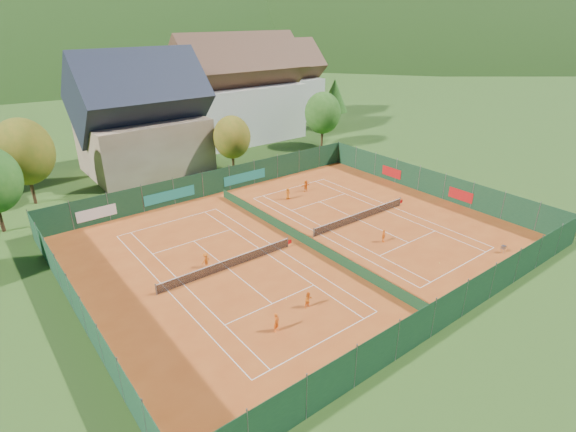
{
  "coord_description": "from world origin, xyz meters",
  "views": [
    {
      "loc": [
        -24.16,
        -29.19,
        19.93
      ],
      "look_at": [
        0.0,
        2.0,
        2.0
      ],
      "focal_mm": 28.0,
      "sensor_mm": 36.0,
      "label": 1
    }
  ],
  "objects_px": {
    "player_right_far_a": "(288,194)",
    "chalet": "(142,122)",
    "hotel_block_a": "(239,95)",
    "player_right_near": "(384,236)",
    "hotel_block_b": "(278,87)",
    "player_left_mid": "(309,300)",
    "player_right_far_b": "(306,186)",
    "ball_hopper": "(504,247)",
    "player_left_near": "(276,322)",
    "player_left_far": "(206,260)"
  },
  "relations": [
    {
      "from": "chalet",
      "to": "player_right_near",
      "type": "bearing_deg",
      "value": -75.17
    },
    {
      "from": "player_right_far_a",
      "to": "player_right_far_b",
      "type": "height_order",
      "value": "player_right_far_b"
    },
    {
      "from": "hotel_block_a",
      "to": "player_left_mid",
      "type": "distance_m",
      "value": 50.05
    },
    {
      "from": "player_left_near",
      "to": "player_left_far",
      "type": "bearing_deg",
      "value": 65.21
    },
    {
      "from": "ball_hopper",
      "to": "player_left_near",
      "type": "bearing_deg",
      "value": 170.73
    },
    {
      "from": "hotel_block_b",
      "to": "ball_hopper",
      "type": "xyz_separation_m",
      "value": [
        -16.8,
        -56.86,
        -6.06
      ]
    },
    {
      "from": "player_left_mid",
      "to": "player_left_far",
      "type": "bearing_deg",
      "value": 105.86
    },
    {
      "from": "hotel_block_a",
      "to": "player_right_far_b",
      "type": "height_order",
      "value": "hotel_block_a"
    },
    {
      "from": "player_left_far",
      "to": "player_left_near",
      "type": "bearing_deg",
      "value": 74.76
    },
    {
      "from": "hotel_block_b",
      "to": "player_left_far",
      "type": "xyz_separation_m",
      "value": [
        -39.35,
        -42.63,
        -5.92
      ]
    },
    {
      "from": "player_left_near",
      "to": "player_right_far_b",
      "type": "relative_size",
      "value": 1.02
    },
    {
      "from": "ball_hopper",
      "to": "player_right_far_a",
      "type": "height_order",
      "value": "player_right_far_a"
    },
    {
      "from": "hotel_block_a",
      "to": "player_right_near",
      "type": "height_order",
      "value": "hotel_block_a"
    },
    {
      "from": "player_left_far",
      "to": "player_left_mid",
      "type": "bearing_deg",
      "value": 94.5
    },
    {
      "from": "ball_hopper",
      "to": "player_left_near",
      "type": "height_order",
      "value": "player_left_near"
    },
    {
      "from": "hotel_block_b",
      "to": "player_right_near",
      "type": "relative_size",
      "value": 13.6
    },
    {
      "from": "chalet",
      "to": "player_left_far",
      "type": "distance_m",
      "value": 29.92
    },
    {
      "from": "hotel_block_b",
      "to": "player_left_mid",
      "type": "xyz_separation_m",
      "value": [
        -36.13,
        -52.38,
        -5.96
      ]
    },
    {
      "from": "player_right_near",
      "to": "player_right_far_a",
      "type": "bearing_deg",
      "value": 39.93
    },
    {
      "from": "player_left_mid",
      "to": "player_right_near",
      "type": "height_order",
      "value": "player_left_mid"
    },
    {
      "from": "player_left_near",
      "to": "player_left_far",
      "type": "height_order",
      "value": "player_left_near"
    },
    {
      "from": "player_left_near",
      "to": "player_right_near",
      "type": "distance_m",
      "value": 16.41
    },
    {
      "from": "player_left_near",
      "to": "player_right_far_a",
      "type": "distance_m",
      "value": 23.9
    },
    {
      "from": "hotel_block_a",
      "to": "player_right_far_b",
      "type": "distance_m",
      "value": 27.84
    },
    {
      "from": "hotel_block_a",
      "to": "player_left_near",
      "type": "xyz_separation_m",
      "value": [
        -25.62,
        -45.13,
        -6.65
      ]
    },
    {
      "from": "player_left_far",
      "to": "hotel_block_b",
      "type": "bearing_deg",
      "value": -146.52
    },
    {
      "from": "player_left_mid",
      "to": "hotel_block_b",
      "type": "bearing_deg",
      "value": 52.97
    },
    {
      "from": "player_right_near",
      "to": "player_right_far_a",
      "type": "distance_m",
      "value": 14.08
    },
    {
      "from": "player_right_far_a",
      "to": "player_right_far_b",
      "type": "relative_size",
      "value": 0.96
    },
    {
      "from": "ball_hopper",
      "to": "player_right_near",
      "type": "distance_m",
      "value": 10.69
    },
    {
      "from": "ball_hopper",
      "to": "player_left_far",
      "type": "distance_m",
      "value": 26.67
    },
    {
      "from": "chalet",
      "to": "player_left_mid",
      "type": "relative_size",
      "value": 12.28
    },
    {
      "from": "player_left_far",
      "to": "player_right_near",
      "type": "distance_m",
      "value": 16.73
    },
    {
      "from": "player_left_near",
      "to": "player_left_far",
      "type": "distance_m",
      "value": 10.5
    },
    {
      "from": "hotel_block_b",
      "to": "player_right_near",
      "type": "height_order",
      "value": "hotel_block_b"
    },
    {
      "from": "ball_hopper",
      "to": "player_left_mid",
      "type": "xyz_separation_m",
      "value": [
        -19.33,
        4.47,
        0.1
      ]
    },
    {
      "from": "player_right_far_a",
      "to": "chalet",
      "type": "bearing_deg",
      "value": -55.02
    },
    {
      "from": "ball_hopper",
      "to": "player_left_far",
      "type": "relative_size",
      "value": 0.57
    },
    {
      "from": "hotel_block_b",
      "to": "player_right_near",
      "type": "distance_m",
      "value": 54.6
    },
    {
      "from": "hotel_block_b",
      "to": "player_right_far_b",
      "type": "xyz_separation_m",
      "value": [
        -21.13,
        -34.07,
        -5.9
      ]
    },
    {
      "from": "player_right_far_b",
      "to": "ball_hopper",
      "type": "bearing_deg",
      "value": 103.41
    },
    {
      "from": "player_left_near",
      "to": "player_right_far_b",
      "type": "bearing_deg",
      "value": 22.52
    },
    {
      "from": "player_left_far",
      "to": "player_right_far_a",
      "type": "xyz_separation_m",
      "value": [
        14.97,
        7.92,
        -0.01
      ]
    },
    {
      "from": "player_left_far",
      "to": "player_right_far_b",
      "type": "relative_size",
      "value": 0.97
    },
    {
      "from": "hotel_block_b",
      "to": "player_left_mid",
      "type": "relative_size",
      "value": 13.1
    },
    {
      "from": "hotel_block_a",
      "to": "ball_hopper",
      "type": "relative_size",
      "value": 27.0
    },
    {
      "from": "player_left_mid",
      "to": "player_left_far",
      "type": "distance_m",
      "value": 10.27
    },
    {
      "from": "hotel_block_a",
      "to": "player_left_near",
      "type": "height_order",
      "value": "hotel_block_a"
    },
    {
      "from": "player_left_near",
      "to": "player_right_near",
      "type": "relative_size",
      "value": 1.15
    },
    {
      "from": "hotel_block_a",
      "to": "player_left_mid",
      "type": "xyz_separation_m",
      "value": [
        -22.13,
        -44.38,
        -6.72
      ]
    }
  ]
}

